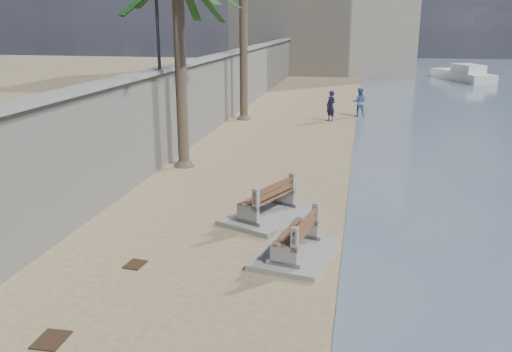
{
  "coord_description": "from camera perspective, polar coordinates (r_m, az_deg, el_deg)",
  "views": [
    {
      "loc": [
        2.3,
        -7.1,
        5.37
      ],
      "look_at": [
        -0.5,
        7.0,
        1.2
      ],
      "focal_mm": 38.0,
      "sensor_mm": 36.0,
      "label": 1
    }
  ],
  "objects": [
    {
      "name": "person_a",
      "position": [
        29.95,
        7.89,
        7.54
      ],
      "size": [
        0.82,
        0.81,
        1.91
      ],
      "primitive_type": "imported",
      "rotation": [
        0.0,
        0.0,
        -0.76
      ],
      "color": "#19153B",
      "rests_on": "ground_plane"
    },
    {
      "name": "debris_d",
      "position": [
        12.75,
        -12.6,
        -9.07
      ],
      "size": [
        0.45,
        0.54,
        0.03
      ],
      "primitive_type": "cube",
      "rotation": [
        0.0,
        0.0,
        1.47
      ],
      "color": "#382616",
      "rests_on": "ground_plane"
    },
    {
      "name": "bench_near",
      "position": [
        12.76,
        4.19,
        -6.66
      ],
      "size": [
        1.98,
        2.58,
        0.97
      ],
      "color": "gray",
      "rests_on": "ground_plane"
    },
    {
      "name": "yacht_far",
      "position": [
        53.69,
        20.86,
        9.78
      ],
      "size": [
        4.81,
        8.17,
        1.5
      ],
      "primitive_type": null,
      "rotation": [
        0.0,
        0.0,
        1.93
      ],
      "color": "silver",
      "rests_on": "bay_water"
    },
    {
      "name": "person_b",
      "position": [
        31.73,
        10.83,
        7.8
      ],
      "size": [
        0.88,
        0.69,
        1.81
      ],
      "primitive_type": "imported",
      "rotation": [
        0.0,
        0.0,
        3.13
      ],
      "color": "#5174A7",
      "rests_on": "ground_plane"
    },
    {
      "name": "end_building",
      "position": [
        59.28,
        7.4,
        17.63
      ],
      "size": [
        18.0,
        12.0,
        14.0
      ],
      "primitive_type": "cube",
      "color": "#B7AA93",
      "rests_on": "ground_plane"
    },
    {
      "name": "wall_cap",
      "position": [
        28.18,
        -4.34,
        12.43
      ],
      "size": [
        0.8,
        70.0,
        0.12
      ],
      "primitive_type": "cube",
      "color": "gray",
      "rests_on": "seawall"
    },
    {
      "name": "seawall",
      "position": [
        28.35,
        -4.26,
        8.8
      ],
      "size": [
        0.45,
        70.0,
        3.5
      ],
      "primitive_type": "cube",
      "color": "gray",
      "rests_on": "ground_plane"
    },
    {
      "name": "bench_far",
      "position": [
        15.06,
        1.2,
        -2.86
      ],
      "size": [
        2.58,
        2.98,
        1.05
      ],
      "color": "gray",
      "rests_on": "ground_plane"
    },
    {
      "name": "debris_b",
      "position": [
        10.45,
        -20.76,
        -15.82
      ],
      "size": [
        0.51,
        0.63,
        0.03
      ],
      "primitive_type": "cube",
      "rotation": [
        0.0,
        0.0,
        4.73
      ],
      "color": "#382616",
      "rests_on": "ground_plane"
    }
  ]
}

